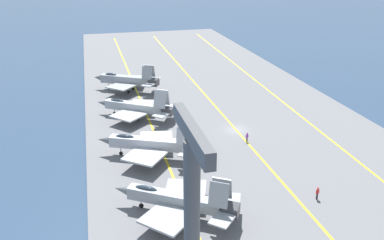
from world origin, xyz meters
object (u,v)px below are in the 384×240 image
(parked_jet_nearest, at_px, (177,200))
(crew_purple_vest, at_px, (247,137))
(parked_jet_third, at_px, (136,107))
(crew_red_vest, at_px, (317,193))
(parked_jet_fourth, at_px, (127,80))
(parked_jet_second, at_px, (150,144))

(parked_jet_nearest, bearing_deg, crew_purple_vest, -42.12)
(parked_jet_third, height_order, crew_red_vest, parked_jet_third)
(parked_jet_fourth, bearing_deg, parked_jet_nearest, -178.80)
(parked_jet_fourth, height_order, crew_purple_vest, parked_jet_fourth)
(parked_jet_second, height_order, parked_jet_third, parked_jet_third)
(parked_jet_second, relative_size, parked_jet_third, 1.05)
(parked_jet_nearest, xyz_separation_m, parked_jet_third, (33.54, 0.97, 0.08))
(parked_jet_fourth, distance_m, crew_purple_vest, 37.48)
(crew_red_vest, bearing_deg, parked_jet_fourth, 20.66)
(parked_jet_nearest, relative_size, parked_jet_fourth, 0.98)
(parked_jet_second, height_order, crew_red_vest, parked_jet_second)
(crew_red_vest, relative_size, crew_purple_vest, 1.03)
(parked_jet_fourth, bearing_deg, crew_purple_vest, -152.75)
(parked_jet_nearest, distance_m, parked_jet_fourth, 51.07)
(parked_jet_fourth, bearing_deg, parked_jet_second, -179.66)
(parked_jet_nearest, relative_size, parked_jet_third, 0.99)
(parked_jet_third, height_order, crew_purple_vest, parked_jet_third)
(parked_jet_third, distance_m, parked_jet_fourth, 17.52)
(parked_jet_second, distance_m, crew_red_vest, 25.92)
(parked_jet_fourth, xyz_separation_m, crew_red_vest, (-52.10, -19.64, -1.76))
(parked_jet_nearest, bearing_deg, crew_red_vest, -93.23)
(parked_jet_nearest, relative_size, crew_red_vest, 8.79)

